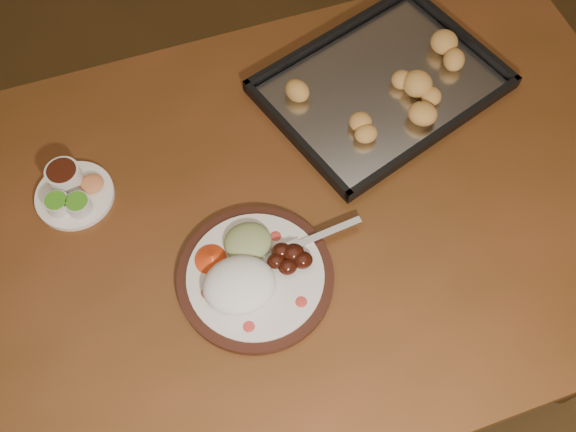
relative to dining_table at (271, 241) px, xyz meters
name	(u,v)px	position (x,y,z in m)	size (l,w,h in m)	color
ground	(268,395)	(-0.06, -0.14, -0.65)	(4.00, 4.00, 0.00)	brown
dining_table	(271,241)	(0.00, 0.00, 0.00)	(1.56, 1.00, 0.75)	brown
dinner_plate	(251,275)	(-0.06, -0.11, 0.12)	(0.34, 0.27, 0.06)	black
condiment_saucer	(71,191)	(-0.33, 0.14, 0.11)	(0.14, 0.14, 0.05)	white
baking_tray	(382,85)	(0.29, 0.22, 0.11)	(0.53, 0.47, 0.05)	black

